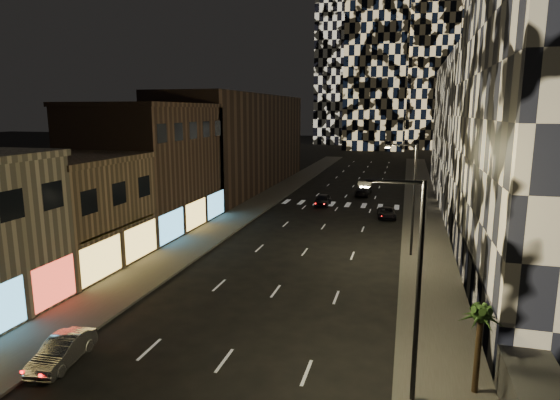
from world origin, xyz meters
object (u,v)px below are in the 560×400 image
Objects in this scene: palm_tree at (480,321)px; car_dark_rightlane at (387,213)px; car_silver_parked at (62,351)px; car_dark_midlane at (323,200)px; streetlight_near at (413,277)px; car_dark_oncoming at (363,191)px; streetlight_far at (411,192)px.

car_dark_rightlane is at bearing 98.87° from palm_tree.
car_silver_parked is 40.16m from car_dark_midlane.
streetlight_near reaches higher than palm_tree.
car_dark_midlane is at bearing 143.64° from car_dark_rightlane.
palm_tree reaches higher than car_dark_rightlane.
car_dark_oncoming is (9.48, 48.15, 0.01)m from car_silver_parked.
car_dark_oncoming is 1.16× the size of palm_tree.
palm_tree is at bearing 104.60° from car_dark_oncoming.
car_silver_parked is 18.67m from palm_tree.
car_silver_parked is (-15.55, -1.23, -4.71)m from streetlight_near.
car_dark_rightlane is 1.08× the size of palm_tree.
car_dark_rightlane is (3.77, -13.20, -0.07)m from car_dark_oncoming.
car_dark_oncoming is at bearing 71.92° from car_silver_parked.
car_dark_midlane is 39.68m from palm_tree.
car_dark_oncoming is (-6.08, 26.91, -4.70)m from streetlight_far.
car_dark_midlane is at bearing 104.94° from streetlight_near.
streetlight_near is at bearing -2.42° from car_silver_parked.
car_dark_midlane is 9.34m from car_dark_oncoming.
palm_tree is at bearing 23.59° from streetlight_near.
palm_tree is (5.07, -32.51, 2.74)m from car_dark_rightlane.
car_silver_parked is 0.94× the size of car_dark_rightlane.
car_dark_rightlane is at bearing -32.21° from car_dark_midlane.
streetlight_near reaches higher than car_dark_oncoming.
streetlight_near is 2.18× the size of car_dark_rightlane.
car_dark_midlane is 9.35m from car_dark_rightlane.
car_dark_midlane is at bearing 66.80° from car_dark_oncoming.
streetlight_far is at bearing 106.38° from car_dark_oncoming.
car_dark_midlane is at bearing 118.99° from streetlight_far.
car_silver_parked is 1.01× the size of palm_tree.
car_dark_midlane is at bearing 109.26° from palm_tree.
palm_tree is (2.76, -18.79, -2.03)m from streetlight_far.
streetlight_near is 20.00m from streetlight_far.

